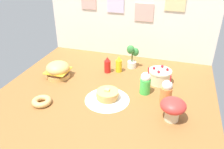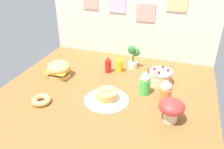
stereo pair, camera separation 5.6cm
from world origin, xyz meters
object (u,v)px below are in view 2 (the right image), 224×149
object	(u,v)px
donut_pink_glaze	(41,100)
pancake_stack	(107,96)
cream_soda_cup	(145,83)
burger	(59,69)
ketchup_bottle	(108,65)
mustard_bottle	(119,65)
orange_float_cup	(166,92)
mushroom_stool	(171,108)
layer_cake	(160,77)
potted_plant	(133,56)

from	to	relation	value
donut_pink_glaze	pancake_stack	bearing A→B (deg)	23.20
cream_soda_cup	burger	bearing A→B (deg)	177.62
ketchup_bottle	mustard_bottle	distance (m)	0.13
orange_float_cup	mushroom_stool	distance (m)	0.26
pancake_stack	layer_cake	xyz separation A→B (m)	(0.45, 0.49, 0.03)
ketchup_bottle	cream_soda_cup	xyz separation A→B (m)	(0.50, -0.32, 0.02)
ketchup_bottle	orange_float_cup	size ratio (longest dim) A/B	0.67
pancake_stack	ketchup_bottle	xyz separation A→B (m)	(-0.18, 0.55, 0.05)
ketchup_bottle	layer_cake	bearing A→B (deg)	-5.58
burger	mustard_bottle	distance (m)	0.70
layer_cake	mushroom_stool	bearing A→B (deg)	-74.09
layer_cake	mustard_bottle	bearing A→B (deg)	166.95
pancake_stack	layer_cake	bearing A→B (deg)	47.59
pancake_stack	mustard_bottle	world-z (taller)	mustard_bottle
burger	donut_pink_glaze	world-z (taller)	burger
cream_soda_cup	donut_pink_glaze	size ratio (longest dim) A/B	1.61
mustard_bottle	donut_pink_glaze	distance (m)	1.00
orange_float_cup	mustard_bottle	bearing A→B (deg)	141.68
pancake_stack	donut_pink_glaze	xyz separation A→B (m)	(-0.57, -0.25, -0.02)
layer_cake	mushroom_stool	xyz separation A→B (m)	(0.17, -0.61, 0.05)
burger	potted_plant	bearing A→B (deg)	33.02
potted_plant	ketchup_bottle	bearing A→B (deg)	-139.90
ketchup_bottle	mushroom_stool	distance (m)	1.04
pancake_stack	cream_soda_cup	xyz separation A→B (m)	(0.33, 0.23, 0.07)
ketchup_bottle	potted_plant	distance (m)	0.33
orange_float_cup	potted_plant	bearing A→B (deg)	126.93
layer_cake	donut_pink_glaze	size ratio (longest dim) A/B	1.34
burger	layer_cake	distance (m)	1.14
layer_cake	mustard_bottle	size ratio (longest dim) A/B	1.25
ketchup_bottle	donut_pink_glaze	bearing A→B (deg)	-116.62
cream_soda_cup	orange_float_cup	world-z (taller)	same
ketchup_bottle	orange_float_cup	distance (m)	0.83
donut_pink_glaze	mustard_bottle	bearing A→B (deg)	58.69
ketchup_bottle	cream_soda_cup	distance (m)	0.60
pancake_stack	mustard_bottle	xyz separation A→B (m)	(-0.06, 0.60, 0.05)
layer_cake	cream_soda_cup	size ratio (longest dim) A/B	0.83
ketchup_bottle	mustard_bottle	size ratio (longest dim) A/B	1.00
pancake_stack	cream_soda_cup	bearing A→B (deg)	34.97
mustard_bottle	potted_plant	bearing A→B (deg)	49.89
ketchup_bottle	potted_plant	bearing A→B (deg)	40.10
pancake_stack	donut_pink_glaze	world-z (taller)	pancake_stack
cream_soda_cup	potted_plant	world-z (taller)	potted_plant
potted_plant	mushroom_stool	size ratio (longest dim) A/B	1.39
orange_float_cup	potted_plant	size ratio (longest dim) A/B	0.98
pancake_stack	mushroom_stool	world-z (taller)	mushroom_stool
pancake_stack	donut_pink_glaze	distance (m)	0.63
orange_float_cup	mushroom_stool	world-z (taller)	orange_float_cup
ketchup_bottle	burger	bearing A→B (deg)	-150.98
burger	mushroom_stool	world-z (taller)	mushroom_stool
ketchup_bottle	cream_soda_cup	size ratio (longest dim) A/B	0.67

